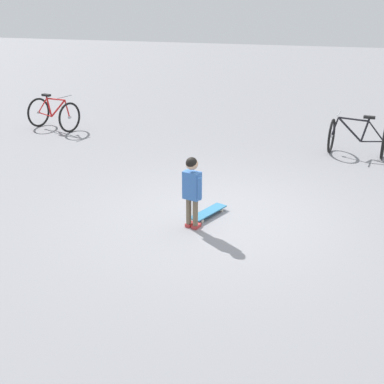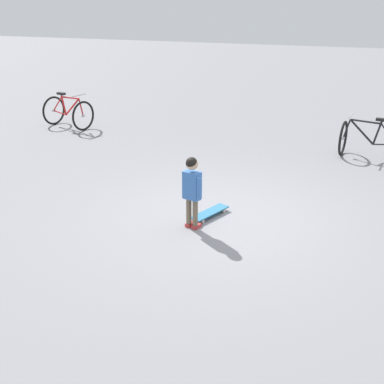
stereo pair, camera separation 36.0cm
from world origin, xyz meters
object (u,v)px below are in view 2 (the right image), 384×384
(child_person, at_px, (192,185))
(bicycle_far, at_px, (68,112))
(skateboard, at_px, (210,213))
(bicycle_mid, at_px, (369,140))

(child_person, height_order, bicycle_far, child_person)
(skateboard, distance_m, bicycle_mid, 4.30)
(bicycle_mid, xyz_separation_m, bicycle_far, (-0.26, -6.99, 0.00))
(bicycle_far, bearing_deg, bicycle_mid, 87.86)
(child_person, distance_m, bicycle_mid, 4.74)
(skateboard, relative_size, bicycle_far, 0.60)
(child_person, xyz_separation_m, skateboard, (-0.45, 0.13, -0.60))
(skateboard, distance_m, bicycle_far, 6.17)
(child_person, height_order, skateboard, child_person)
(bicycle_mid, bearing_deg, skateboard, -31.43)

